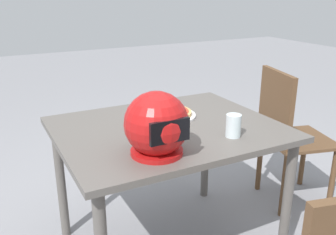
# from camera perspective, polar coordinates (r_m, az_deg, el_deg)

# --- Properties ---
(dining_table) EXTENTS (1.08, 0.87, 0.72)m
(dining_table) POSITION_cam_1_polar(r_m,az_deg,el_deg) (1.88, -0.03, -3.82)
(dining_table) COLOR #5B5651
(dining_table) RESTS_ON ground
(pizza_plate) EXTENTS (0.29, 0.29, 0.01)m
(pizza_plate) POSITION_cam_1_polar(r_m,az_deg,el_deg) (1.98, 0.03, 0.33)
(pizza_plate) COLOR white
(pizza_plate) RESTS_ON dining_table
(pizza) EXTENTS (0.25, 0.25, 0.05)m
(pizza) POSITION_cam_1_polar(r_m,az_deg,el_deg) (1.98, 0.03, 0.85)
(pizza) COLOR tan
(pizza) RESTS_ON pizza_plate
(motorcycle_helmet) EXTENTS (0.27, 0.27, 0.27)m
(motorcycle_helmet) POSITION_cam_1_polar(r_m,az_deg,el_deg) (1.50, -1.76, -1.17)
(motorcycle_helmet) COLOR #B21414
(motorcycle_helmet) RESTS_ON dining_table
(drinking_glass) EXTENTS (0.07, 0.07, 0.11)m
(drinking_glass) POSITION_cam_1_polar(r_m,az_deg,el_deg) (1.73, 10.00, -1.24)
(drinking_glass) COLOR silver
(drinking_glass) RESTS_ON dining_table
(chair_side) EXTENTS (0.49, 0.49, 0.90)m
(chair_side) POSITION_cam_1_polar(r_m,az_deg,el_deg) (2.50, 17.76, -1.98)
(chair_side) COLOR brown
(chair_side) RESTS_ON ground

